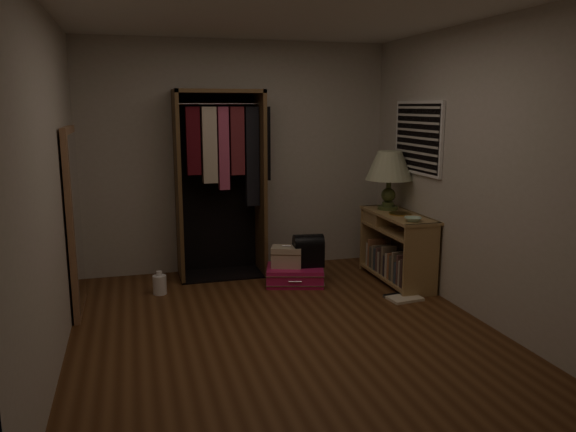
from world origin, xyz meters
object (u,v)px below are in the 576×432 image
(open_wardrobe, at_px, (223,167))
(black_bag, at_px, (308,250))
(white_jug, at_px, (160,284))
(console_bookshelf, at_px, (395,246))
(table_lamp, at_px, (389,167))
(train_case, at_px, (287,256))
(floor_mirror, at_px, (74,221))
(pink_suitcase, at_px, (295,275))

(open_wardrobe, height_order, black_bag, open_wardrobe)
(open_wardrobe, bearing_deg, white_jug, -145.90)
(console_bookshelf, bearing_deg, white_jug, 174.84)
(table_lamp, relative_size, white_jug, 2.69)
(open_wardrobe, xyz_separation_m, white_jug, (-0.75, -0.51, -1.11))
(console_bookshelf, bearing_deg, black_bag, 169.07)
(train_case, bearing_deg, floor_mirror, -153.30)
(open_wardrobe, xyz_separation_m, black_bag, (0.81, -0.55, -0.85))
(console_bookshelf, height_order, black_bag, console_bookshelf)
(train_case, relative_size, table_lamp, 0.59)
(console_bookshelf, bearing_deg, open_wardrobe, 157.17)
(white_jug, bearing_deg, console_bookshelf, -5.16)
(pink_suitcase, relative_size, train_case, 1.88)
(floor_mirror, xyz_separation_m, table_lamp, (3.24, 0.26, 0.37))
(open_wardrobe, height_order, table_lamp, open_wardrobe)
(black_bag, height_order, table_lamp, table_lamp)
(console_bookshelf, relative_size, table_lamp, 1.74)
(open_wardrobe, relative_size, table_lamp, 3.18)
(floor_mirror, height_order, train_case, floor_mirror)
(open_wardrobe, bearing_deg, pink_suitcase, -40.39)
(table_lamp, bearing_deg, black_bag, -177.12)
(train_case, bearing_deg, black_bag, 11.56)
(console_bookshelf, distance_m, table_lamp, 0.86)
(floor_mirror, distance_m, white_jug, 1.08)
(black_bag, relative_size, white_jug, 1.44)
(floor_mirror, height_order, white_jug, floor_mirror)
(pink_suitcase, distance_m, table_lamp, 1.57)
(pink_suitcase, bearing_deg, table_lamp, 18.90)
(open_wardrobe, xyz_separation_m, floor_mirror, (-1.49, -0.77, -0.37))
(open_wardrobe, relative_size, pink_suitcase, 2.87)
(pink_suitcase, height_order, black_bag, black_bag)
(open_wardrobe, distance_m, black_bag, 1.30)
(floor_mirror, height_order, pink_suitcase, floor_mirror)
(black_bag, bearing_deg, table_lamp, 8.70)
(open_wardrobe, height_order, pink_suitcase, open_wardrobe)
(console_bookshelf, relative_size, black_bag, 3.24)
(console_bookshelf, relative_size, pink_suitcase, 1.57)
(open_wardrobe, distance_m, train_case, 1.20)
(train_case, xyz_separation_m, black_bag, (0.23, -0.03, 0.07))
(train_case, bearing_deg, white_jug, -160.72)
(table_lamp, distance_m, white_jug, 2.74)
(train_case, height_order, white_jug, train_case)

